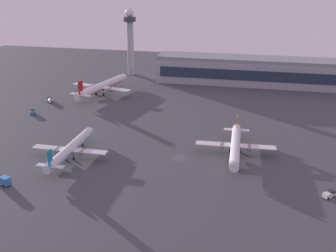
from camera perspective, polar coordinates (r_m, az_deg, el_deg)
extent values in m
plane|color=#424449|center=(159.50, 1.56, -4.32)|extent=(416.00, 416.00, 0.00)
cube|color=#9EA3AD|center=(266.28, 15.36, 6.82)|extent=(154.66, 22.00, 14.00)
cube|color=#263347|center=(255.24, 15.46, 6.40)|extent=(148.48, 0.40, 6.16)
cube|color=gray|center=(264.55, 15.53, 8.55)|extent=(154.66, 19.80, 2.40)
cylinder|color=#A8A8B2|center=(284.89, -5.12, 10.50)|extent=(4.40, 4.40, 34.97)
cylinder|color=#2D3847|center=(282.19, -5.25, 14.29)|extent=(8.00, 8.00, 3.00)
sphere|color=silver|center=(281.78, -5.27, 15.11)|extent=(5.60, 5.60, 5.60)
cylinder|color=silver|center=(162.46, -13.12, -2.95)|extent=(3.55, 32.97, 3.48)
cone|color=silver|center=(177.17, -10.72, -0.75)|extent=(3.31, 2.20, 3.31)
cone|color=silver|center=(148.23, -16.02, -5.60)|extent=(3.14, 2.57, 3.13)
cube|color=silver|center=(161.78, -13.25, -3.14)|extent=(29.31, 3.72, 0.32)
cube|color=silver|center=(149.51, -15.72, -5.26)|extent=(10.08, 2.22, 0.32)
cube|color=#1984B2|center=(148.57, -15.77, -4.24)|extent=(0.28, 2.93, 5.95)
cylinder|color=slate|center=(164.20, -14.82, -3.16)|extent=(2.02, 3.30, 2.01)
cylinder|color=slate|center=(160.00, -11.60, -3.52)|extent=(2.02, 3.30, 2.01)
cube|color=#1984B2|center=(162.84, -13.09, -3.26)|extent=(3.19, 30.34, 0.33)
cylinder|color=#333338|center=(171.83, -11.59, -2.09)|extent=(0.26, 0.26, 3.25)
cylinder|color=black|center=(172.46, -11.55, -2.58)|extent=(0.37, 1.01, 1.01)
cylinder|color=#333338|center=(162.09, -14.06, -3.72)|extent=(0.26, 0.26, 3.25)
cylinder|color=black|center=(162.75, -14.01, -4.24)|extent=(0.37, 1.01, 1.01)
cylinder|color=#333338|center=(160.40, -12.76, -3.87)|extent=(0.26, 0.26, 3.25)
cylinder|color=black|center=(161.07, -12.72, -4.40)|extent=(0.37, 1.01, 1.01)
cylinder|color=white|center=(161.91, 9.17, -2.68)|extent=(5.10, 34.43, 3.62)
cone|color=white|center=(145.25, 8.99, -5.50)|extent=(3.54, 2.43, 3.44)
cone|color=white|center=(179.07, 9.32, -0.37)|extent=(3.37, 2.81, 3.26)
cube|color=white|center=(162.86, 9.18, -2.61)|extent=(30.63, 5.13, 0.33)
cube|color=white|center=(177.31, 9.31, -0.52)|extent=(10.57, 2.74, 0.33)
cube|color=orange|center=(176.02, 9.37, 0.33)|extent=(0.42, 3.06, 6.19)
cylinder|color=slate|center=(163.20, 11.00, -2.94)|extent=(2.24, 3.52, 2.10)
cylinder|color=slate|center=(163.21, 7.32, -2.71)|extent=(2.24, 3.52, 2.10)
cube|color=orange|center=(162.30, 9.15, -3.00)|extent=(4.62, 31.68, 0.34)
cylinder|color=#333338|center=(152.58, 9.03, -4.88)|extent=(0.27, 0.27, 3.38)
cylinder|color=black|center=(153.31, 8.99, -5.45)|extent=(0.43, 1.06, 1.05)
cylinder|color=#333338|center=(164.77, 9.89, -2.94)|extent=(0.27, 0.27, 3.38)
cylinder|color=black|center=(165.45, 9.85, -3.48)|extent=(0.43, 1.06, 1.05)
cylinder|color=#333338|center=(164.78, 8.43, -2.85)|extent=(0.27, 0.27, 3.38)
cylinder|color=black|center=(165.46, 8.40, -3.39)|extent=(0.43, 1.06, 1.05)
cylinder|color=white|center=(241.75, -8.95, 5.39)|extent=(13.59, 41.25, 4.36)
cone|color=white|center=(259.58, -6.22, 6.57)|extent=(4.66, 3.62, 4.14)
cone|color=white|center=(224.50, -12.14, 3.99)|extent=(4.55, 4.02, 3.93)
cube|color=white|center=(240.90, -9.10, 5.27)|extent=(36.83, 12.78, 0.40)
cube|color=white|center=(226.09, -11.81, 4.19)|extent=(12.93, 5.54, 0.40)
cube|color=red|center=(225.41, -11.82, 5.07)|extent=(1.17, 3.66, 7.46)
cylinder|color=slate|center=(244.67, -10.32, 5.24)|extent=(3.39, 4.60, 2.53)
cylinder|color=slate|center=(237.68, -7.83, 4.93)|extent=(3.39, 4.60, 2.53)
cube|color=red|center=(242.07, -8.94, 5.12)|extent=(12.42, 37.93, 0.41)
cylinder|color=#333338|center=(252.88, -7.25, 5.67)|extent=(0.32, 0.32, 4.08)
cylinder|color=black|center=(253.41, -7.23, 5.23)|extent=(0.73, 1.33, 1.26)
cylinder|color=#333338|center=(241.44, -9.81, 4.82)|extent=(0.32, 0.32, 4.08)
cylinder|color=black|center=(241.99, -9.78, 4.35)|extent=(0.73, 1.33, 1.26)
cylinder|color=#333338|center=(238.63, -8.81, 4.69)|extent=(0.32, 0.32, 4.08)
cylinder|color=black|center=(239.19, -8.78, 4.22)|extent=(0.73, 1.33, 1.26)
cube|color=#3372BF|center=(217.46, -17.93, 1.86)|extent=(2.74, 2.78, 1.10)
cube|color=#1E232D|center=(217.18, -17.95, 2.09)|extent=(2.48, 2.48, 0.70)
cube|color=#3372BF|center=(215.62, -17.95, 1.75)|extent=(2.80, 3.01, 1.40)
cylinder|color=black|center=(217.97, -18.13, 1.73)|extent=(0.68, 0.94, 0.90)
cylinder|color=black|center=(217.84, -17.69, 1.77)|extent=(0.68, 0.94, 0.90)
cylinder|color=black|center=(215.42, -18.16, 1.51)|extent=(0.68, 0.94, 0.90)
cylinder|color=black|center=(215.29, -17.71, 1.55)|extent=(0.68, 0.94, 0.90)
cube|color=gray|center=(235.40, -15.81, 3.51)|extent=(3.59, 3.80, 1.20)
cube|color=#1E232D|center=(235.13, -15.84, 3.73)|extent=(3.24, 3.40, 0.70)
cylinder|color=silver|center=(232.70, -15.78, 3.41)|extent=(3.69, 4.53, 1.80)
cylinder|color=black|center=(235.94, -16.06, 3.37)|extent=(0.72, 0.93, 0.90)
cylinder|color=black|center=(236.00, -15.55, 3.42)|extent=(0.72, 0.93, 0.90)
cylinder|color=black|center=(232.26, -16.01, 3.10)|extent=(0.72, 0.93, 0.90)
cylinder|color=black|center=(232.32, -15.49, 3.16)|extent=(0.72, 0.93, 0.90)
cube|color=white|center=(142.53, 21.34, -8.63)|extent=(2.90, 2.89, 1.10)
cube|color=#1E232D|center=(142.11, 21.39, -8.31)|extent=(2.61, 2.61, 0.70)
cube|color=white|center=(141.11, 20.86, -8.80)|extent=(3.07, 3.04, 1.40)
cylinder|color=black|center=(143.44, 21.13, -8.66)|extent=(0.87, 0.83, 0.90)
cylinder|color=black|center=(142.55, 21.65, -8.92)|extent=(0.87, 0.83, 0.90)
cylinder|color=black|center=(141.53, 20.42, -8.97)|extent=(0.87, 0.83, 0.90)
cylinder|color=black|center=(140.64, 20.95, -9.24)|extent=(0.87, 0.83, 0.90)
cube|color=#3372BF|center=(151.40, -21.82, -6.91)|extent=(3.44, 3.25, 1.20)
cube|color=#1E232D|center=(150.99, -21.86, -6.59)|extent=(3.06, 2.95, 0.70)
cube|color=#3372BF|center=(149.20, -21.30, -6.95)|extent=(4.20, 3.47, 2.60)
cylinder|color=black|center=(152.45, -21.55, -6.93)|extent=(0.95, 0.61, 0.90)
cylinder|color=black|center=(148.78, -21.42, -7.61)|extent=(0.95, 0.61, 0.90)
cylinder|color=black|center=(149.78, -20.77, -7.32)|extent=(0.95, 0.61, 0.90)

